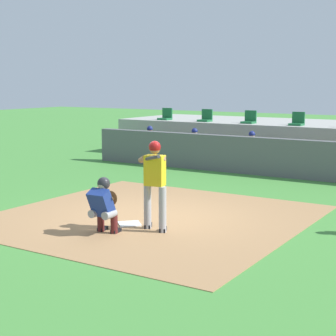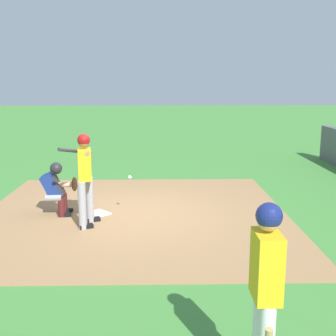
{
  "view_description": "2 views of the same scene",
  "coord_description": "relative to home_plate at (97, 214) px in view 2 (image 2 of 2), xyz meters",
  "views": [
    {
      "loc": [
        6.62,
        -9.81,
        2.94
      ],
      "look_at": [
        0.0,
        0.7,
        1.0
      ],
      "focal_mm": 59.13,
      "sensor_mm": 36.0,
      "label": 1
    },
    {
      "loc": [
        8.7,
        0.51,
        2.79
      ],
      "look_at": [
        0.0,
        0.7,
        1.0
      ],
      "focal_mm": 45.88,
      "sensor_mm": 36.0,
      "label": 2
    }
  ],
  "objects": [
    {
      "name": "ground_plane",
      "position": [
        0.0,
        0.8,
        -0.02
      ],
      "size": [
        80.0,
        80.0,
        0.0
      ],
      "primitive_type": "plane",
      "color": "#428438"
    },
    {
      "name": "dirt_infield",
      "position": [
        0.0,
        0.8,
        -0.02
      ],
      "size": [
        6.4,
        6.4,
        0.01
      ],
      "primitive_type": "cube",
      "color": "#9E754C",
      "rests_on": "ground"
    },
    {
      "name": "home_plate",
      "position": [
        0.0,
        0.0,
        0.0
      ],
      "size": [
        0.62,
        0.62,
        0.02
      ],
      "primitive_type": "cube",
      "rotation": [
        0.0,
        0.0,
        0.79
      ],
      "color": "white",
      "rests_on": "dirt_infield"
    },
    {
      "name": "batter_at_plate",
      "position": [
        0.69,
        -0.1,
        1.01
      ],
      "size": [
        0.78,
        0.66,
        1.8
      ],
      "color": "#99999E",
      "rests_on": "ground"
    },
    {
      "name": "catcher_crouched",
      "position": [
        -0.02,
        -0.8,
        0.59
      ],
      "size": [
        0.5,
        1.89,
        1.13
      ],
      "color": "gray",
      "rests_on": "ground"
    },
    {
      "name": "on_deck_batter",
      "position": [
        5.29,
        2.23,
        1.0
      ],
      "size": [
        0.58,
        0.23,
        1.79
      ],
      "color": "silver",
      "rests_on": "ground"
    }
  ]
}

